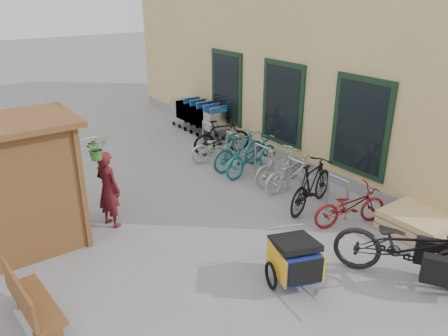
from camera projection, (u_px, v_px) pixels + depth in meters
ground at (250, 250)px, 7.93m from camera, size 80.00×80.00×0.00m
building at (325, 20)px, 13.47m from camera, size 6.07×13.00×7.00m
kiosk at (11, 170)px, 7.42m from camera, size 2.49×1.65×2.40m
bike_rack at (262, 159)px, 10.77m from camera, size 0.05×5.35×0.86m
pallet_stack at (417, 223)px, 8.42m from camera, size 1.00×1.20×0.40m
bench at (30, 302)px, 5.98m from camera, size 0.50×1.38×0.86m
shopping_carts at (197, 113)px, 14.15m from camera, size 0.63×2.50×1.13m
child_trailer at (295, 258)px, 6.89m from camera, size 0.94×1.45×0.84m
cargo_bike at (409, 248)px, 6.93m from camera, size 1.88×2.38×1.21m
person_kiosk at (108, 189)px, 8.51m from camera, size 0.55×0.66×1.56m
bike_0 at (350, 206)px, 8.66m from camera, size 1.66×1.01×0.82m
bike_1 at (312, 185)px, 9.27m from camera, size 1.86×1.01×1.08m
bike_2 at (291, 172)px, 10.22m from camera, size 1.62×0.60×0.84m
bike_3 at (279, 166)px, 10.49m from camera, size 1.55×0.46×0.93m
bike_4 at (252, 155)px, 11.06m from camera, size 1.91×0.91×0.97m
bike_5 at (239, 150)px, 11.32m from camera, size 1.74×0.56×1.03m
bike_6 at (218, 146)px, 11.91m from camera, size 1.67×0.84×0.84m
bike_7 at (222, 137)px, 12.36m from camera, size 1.75×0.92×1.01m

